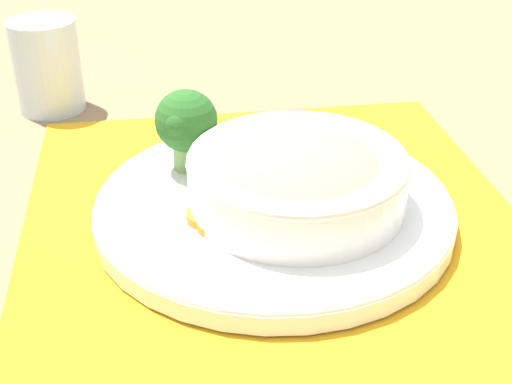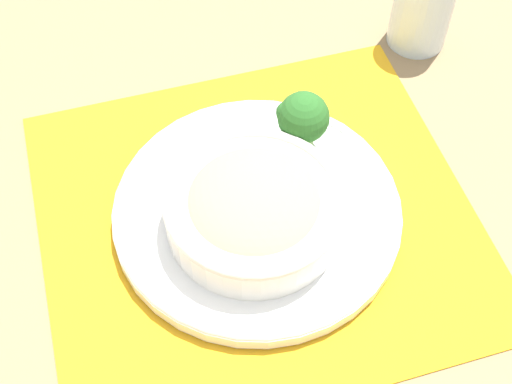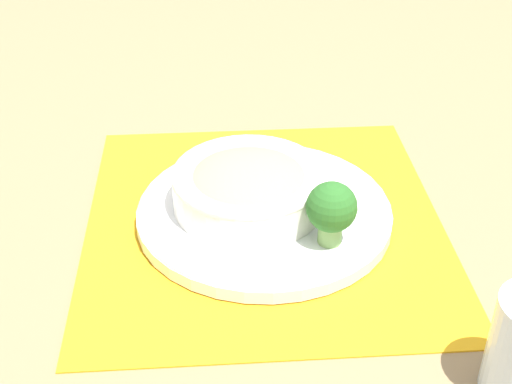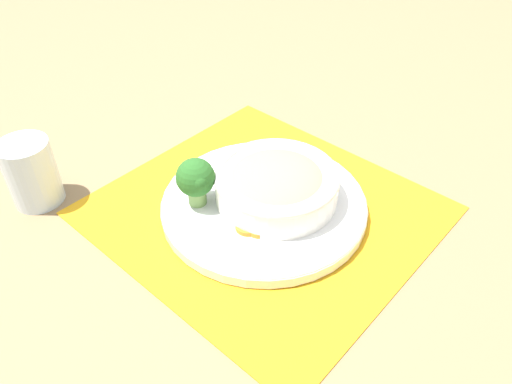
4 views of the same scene
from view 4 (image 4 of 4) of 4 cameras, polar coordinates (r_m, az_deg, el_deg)
name	(u,v)px [view 4 (image 4 of 4)]	position (r m, az deg, el deg)	size (l,w,h in m)	color
ground_plane	(264,211)	(0.76, 0.91, -2.20)	(4.00, 4.00, 0.00)	#8C704C
placemat	(264,210)	(0.76, 0.91, -2.09)	(0.47, 0.44, 0.00)	orange
plate	(264,204)	(0.75, 0.92, -1.33)	(0.31, 0.31, 0.02)	white
bowl	(277,183)	(0.73, 2.38, 1.01)	(0.18, 0.18, 0.06)	silver
broccoli_floret	(196,179)	(0.72, -6.91, 1.51)	(0.06, 0.06, 0.08)	#759E51
carrot_slice_near	(248,226)	(0.70, -0.92, -3.91)	(0.04, 0.04, 0.01)	orange
carrot_slice_middle	(259,228)	(0.70, 0.39, -4.14)	(0.04, 0.04, 0.01)	orange
water_glass	(32,176)	(0.82, -24.20, 1.72)	(0.08, 0.08, 0.10)	silver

